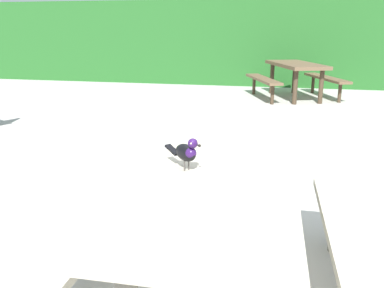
% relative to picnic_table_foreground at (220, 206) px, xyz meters
% --- Properties ---
extents(ground_plane, '(60.00, 60.00, 0.00)m').
position_rel_picnic_table_foreground_xyz_m(ground_plane, '(0.20, 0.29, -0.56)').
color(ground_plane, '#B7B5AD').
extents(hedge_wall, '(28.00, 1.80, 2.13)m').
position_rel_picnic_table_foreground_xyz_m(hedge_wall, '(0.20, 9.47, 0.51)').
color(hedge_wall, '#235B23').
rests_on(hedge_wall, ground).
extents(picnic_table_foreground, '(1.72, 1.82, 0.74)m').
position_rel_picnic_table_foreground_xyz_m(picnic_table_foreground, '(0.00, 0.00, 0.00)').
color(picnic_table_foreground, '#B2A893').
rests_on(picnic_table_foreground, ground).
extents(bird_grackle, '(0.24, 0.20, 0.18)m').
position_rel_picnic_table_foreground_xyz_m(bird_grackle, '(-0.18, 0.00, 0.29)').
color(bird_grackle, black).
rests_on(bird_grackle, picnic_table_foreground).
extents(picnic_table_mid_left, '(2.17, 2.19, 0.74)m').
position_rel_picnic_table_foreground_xyz_m(picnic_table_mid_left, '(0.51, 6.99, 0.00)').
color(picnic_table_mid_left, brown).
rests_on(picnic_table_mid_left, ground).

